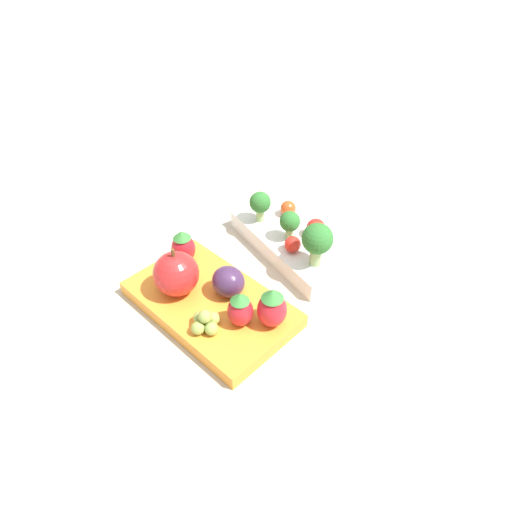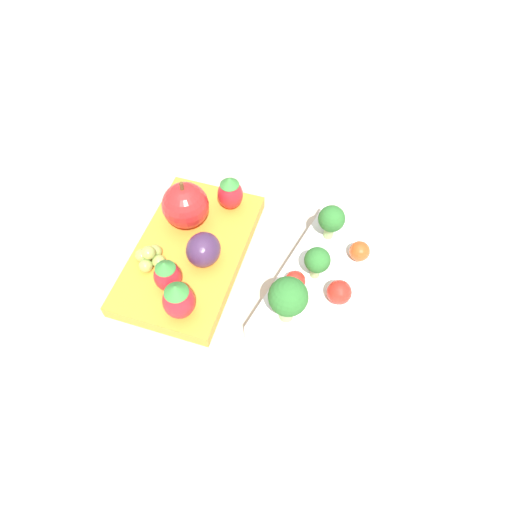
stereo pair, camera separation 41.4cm
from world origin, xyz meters
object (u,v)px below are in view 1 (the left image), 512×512
Objects in this scene: strawberry_1 at (183,247)px; plum at (228,282)px; broccoli_floret_1 at (317,240)px; apple at (176,274)px; broccoli_floret_2 at (290,222)px; cherry_tomato_0 at (316,228)px; cherry_tomato_1 at (293,244)px; bento_box_fruit at (211,304)px; strawberry_0 at (240,309)px; grape_cluster at (206,322)px; bento_box_savoury at (295,241)px; broccoli_floret_0 at (260,203)px; cherry_tomato_2 at (288,208)px; strawberry_2 at (272,308)px.

strawberry_1 is 0.09m from plum.
broccoli_floret_1 is 0.93× the size of apple.
broccoli_floret_2 reaches higher than plum.
cherry_tomato_0 reaches higher than cherry_tomato_1.
strawberry_1 is at bearing 166.92° from bento_box_fruit.
grape_cluster is (-0.02, -0.03, -0.01)m from strawberry_0.
bento_box_fruit is at bearing 28.51° from apple.
bento_box_savoury is at bearing 127.16° from cherry_tomato_1.
bento_box_savoury reaches higher than bento_box_fruit.
cherry_tomato_0 is (0.08, 0.03, -0.02)m from broccoli_floret_0.
strawberry_0 is (0.09, 0.02, -0.01)m from apple.
broccoli_floret_2 is 0.06m from cherry_tomato_2.
broccoli_floret_0 is 0.09m from cherry_tomato_0.
grape_cluster is at bearing -119.95° from strawberry_0.
cherry_tomato_0 is 0.58× the size of strawberry_0.
grape_cluster is at bearing -8.77° from apple.
apple is (-0.04, -0.02, 0.04)m from bento_box_fruit.
strawberry_1 is at bearing -127.50° from cherry_tomato_1.
grape_cluster is (0.05, -0.20, 0.02)m from bento_box_savoury.
strawberry_1 is (-0.07, -0.13, -0.01)m from broccoli_floret_2.
broccoli_floret_0 is 0.77× the size of broccoli_floret_1.
broccoli_floret_0 is 0.13m from strawberry_1.
cherry_tomato_0 is at bearing -6.25° from cherry_tomato_2.
broccoli_floret_0 is 0.21m from grape_cluster.
grape_cluster is at bearing -59.15° from broccoli_floret_0.
bento_box_savoury is 5.52× the size of grape_cluster.
broccoli_floret_0 is 1.02× the size of strawberry_0.
grape_cluster is (0.03, -0.06, -0.01)m from plum.
cherry_tomato_1 is at bearing -40.59° from cherry_tomato_2.
strawberry_2 is 0.08m from grape_cluster.
plum is at bearing -80.93° from bento_box_savoury.
broccoli_floret_1 is 2.72× the size of cherry_tomato_1.
plum is at bearing -80.14° from broccoli_floret_2.
strawberry_0 is at bearing -59.22° from cherry_tomato_2.
broccoli_floret_1 is at bearing -47.54° from cherry_tomato_0.
cherry_tomato_0 is (0.01, 0.18, 0.03)m from bento_box_fruit.
bento_box_fruit is at bearing -159.17° from strawberry_2.
broccoli_floret_1 is 0.12m from plum.
broccoli_floret_0 reaches higher than plum.
strawberry_0 is at bearing -70.42° from cherry_tomato_1.
strawberry_1 is 1.14× the size of plum.
strawberry_0 reaches higher than cherry_tomato_2.
apple is 1.36× the size of strawberry_1.
apple is at bearing -97.02° from bento_box_savoury.
broccoli_floret_2 reaches higher than strawberry_1.
cherry_tomato_2 is (-0.04, 0.02, 0.02)m from bento_box_savoury.
plum reaches higher than cherry_tomato_0.
broccoli_floret_2 reaches higher than cherry_tomato_2.
cherry_tomato_0 is at bearing 132.46° from broccoli_floret_1.
strawberry_0 is at bearing -48.65° from broccoli_floret_0.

